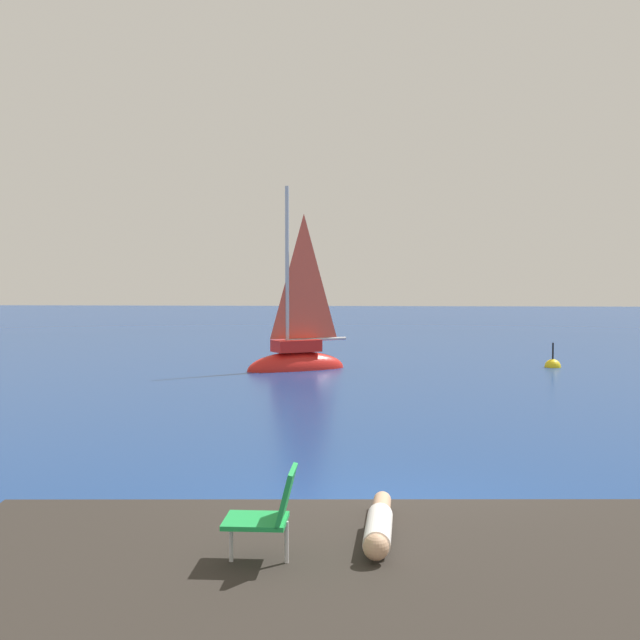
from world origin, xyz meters
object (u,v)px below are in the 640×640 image
person_sunbather (379,526)px  sailboat_near (297,359)px  beach_chair (269,510)px  marker_buoy (553,367)px

person_sunbather → sailboat_near: bearing=10.0°
person_sunbather → beach_chair: beach_chair is taller
beach_chair → marker_buoy: 23.13m
sailboat_near → beach_chair: 20.80m
marker_buoy → beach_chair: bearing=-107.8°
sailboat_near → person_sunbather: 20.19m
marker_buoy → person_sunbather: bearing=-106.1°
sailboat_near → beach_chair: size_ratio=8.45×
sailboat_near → beach_chair: sailboat_near is taller
person_sunbather → beach_chair: size_ratio=2.21×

